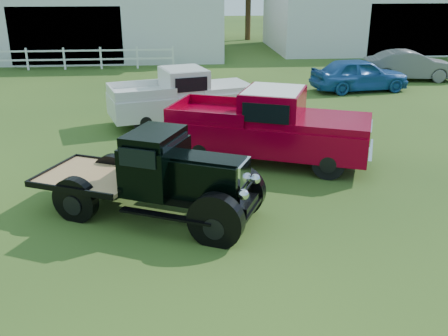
{
  "coord_description": "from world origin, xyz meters",
  "views": [
    {
      "loc": [
        -0.68,
        -8.6,
        4.83
      ],
      "look_at": [
        0.2,
        1.2,
        1.05
      ],
      "focal_mm": 40.0,
      "sensor_mm": 36.0,
      "label": 1
    }
  ],
  "objects_px": {
    "red_pickup": "(268,125)",
    "misc_car_grey": "(410,65)",
    "white_pickup": "(181,96)",
    "misc_car_blue": "(359,74)",
    "vintage_flatbed": "(152,174)"
  },
  "relations": [
    {
      "from": "red_pickup",
      "to": "vintage_flatbed",
      "type": "bearing_deg",
      "value": -111.71
    },
    {
      "from": "vintage_flatbed",
      "to": "white_pickup",
      "type": "height_order",
      "value": "vintage_flatbed"
    },
    {
      "from": "red_pickup",
      "to": "misc_car_blue",
      "type": "relative_size",
      "value": 1.3
    },
    {
      "from": "vintage_flatbed",
      "to": "misc_car_grey",
      "type": "distance_m",
      "value": 18.58
    },
    {
      "from": "white_pickup",
      "to": "misc_car_grey",
      "type": "distance_m",
      "value": 13.26
    },
    {
      "from": "vintage_flatbed",
      "to": "misc_car_grey",
      "type": "bearing_deg",
      "value": 73.93
    },
    {
      "from": "white_pickup",
      "to": "misc_car_grey",
      "type": "xyz_separation_m",
      "value": [
        11.37,
        6.83,
        -0.22
      ]
    },
    {
      "from": "white_pickup",
      "to": "red_pickup",
      "type": "bearing_deg",
      "value": -76.55
    },
    {
      "from": "red_pickup",
      "to": "white_pickup",
      "type": "distance_m",
      "value": 4.74
    },
    {
      "from": "red_pickup",
      "to": "white_pickup",
      "type": "height_order",
      "value": "red_pickup"
    },
    {
      "from": "red_pickup",
      "to": "misc_car_blue",
      "type": "xyz_separation_m",
      "value": [
        5.66,
        8.71,
        -0.29
      ]
    },
    {
      "from": "red_pickup",
      "to": "misc_car_grey",
      "type": "bearing_deg",
      "value": 72.36
    },
    {
      "from": "misc_car_grey",
      "to": "red_pickup",
      "type": "bearing_deg",
      "value": 149.85
    },
    {
      "from": "white_pickup",
      "to": "misc_car_blue",
      "type": "xyz_separation_m",
      "value": [
        8.01,
        4.59,
        -0.2
      ]
    },
    {
      "from": "misc_car_blue",
      "to": "vintage_flatbed",
      "type": "bearing_deg",
      "value": 136.17
    }
  ]
}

